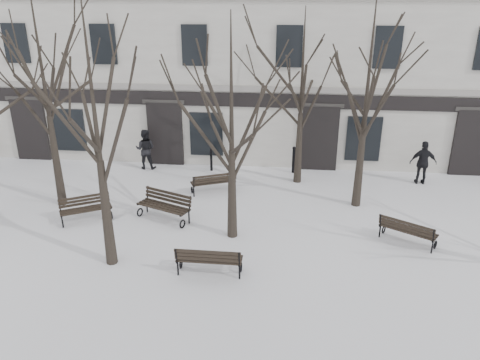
# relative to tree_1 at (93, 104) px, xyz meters

# --- Properties ---
(ground) EXTENTS (100.00, 100.00, 0.00)m
(ground) POSITION_rel_tree_1_xyz_m (3.00, 0.69, -4.80)
(ground) COLOR white
(ground) RESTS_ON ground
(building) EXTENTS (40.40, 10.20, 11.40)m
(building) POSITION_rel_tree_1_xyz_m (3.00, 13.65, 0.72)
(building) COLOR beige
(building) RESTS_ON ground
(tree_1) EXTENTS (5.37, 5.37, 7.67)m
(tree_1) POSITION_rel_tree_1_xyz_m (0.00, 0.00, 0.00)
(tree_1) COLOR black
(tree_1) RESTS_ON ground
(tree_2) EXTENTS (4.95, 4.95, 7.07)m
(tree_2) POSITION_rel_tree_1_xyz_m (3.38, 2.01, -0.38)
(tree_2) COLOR black
(tree_2) RESTS_ON ground
(tree_4) EXTENTS (5.69, 5.69, 8.13)m
(tree_4) POSITION_rel_tree_1_xyz_m (-3.36, 3.82, 0.29)
(tree_4) COLOR black
(tree_4) RESTS_ON ground
(tree_5) EXTENTS (4.93, 4.93, 7.04)m
(tree_5) POSITION_rel_tree_1_xyz_m (5.55, 7.03, -0.40)
(tree_5) COLOR black
(tree_5) RESTS_ON ground
(tree_6) EXTENTS (5.39, 5.39, 7.70)m
(tree_6) POSITION_rel_tree_1_xyz_m (7.75, 4.90, 0.02)
(tree_6) COLOR black
(tree_6) RESTS_ON ground
(bench_0) EXTENTS (1.79, 1.39, 0.87)m
(bench_0) POSITION_rel_tree_1_xyz_m (-1.88, 2.61, -4.32)
(bench_0) COLOR black
(bench_0) RESTS_ON ground
(bench_1) EXTENTS (1.87, 0.69, 0.94)m
(bench_1) POSITION_rel_tree_1_xyz_m (3.00, -0.34, -4.29)
(bench_1) COLOR black
(bench_1) RESTS_ON ground
(bench_2) EXTENTS (1.81, 1.45, 0.89)m
(bench_2) POSITION_rel_tree_1_xyz_m (8.98, 2.08, -4.31)
(bench_2) COLOR black
(bench_2) RESTS_ON ground
(bench_3) EXTENTS (2.07, 1.42, 0.99)m
(bench_3) POSITION_rel_tree_1_xyz_m (0.86, 2.99, -4.26)
(bench_3) COLOR black
(bench_3) RESTS_ON ground
(bench_4) EXTENTS (1.86, 1.30, 0.90)m
(bench_4) POSITION_rel_tree_1_xyz_m (2.22, 5.45, -4.31)
(bench_4) COLOR black
(bench_4) RESTS_ON ground
(bollard_a) EXTENTS (0.13, 0.13, 1.04)m
(bollard_a) POSITION_rel_tree_1_xyz_m (1.71, 7.94, -4.24)
(bollard_a) COLOR black
(bollard_a) RESTS_ON ground
(bollard_b) EXTENTS (0.16, 0.16, 1.22)m
(bollard_b) POSITION_rel_tree_1_xyz_m (5.38, 8.08, -4.14)
(bollard_b) COLOR black
(bollard_b) RESTS_ON ground
(pedestrian_b) EXTENTS (0.91, 0.72, 1.83)m
(pedestrian_b) POSITION_rel_tree_1_xyz_m (-1.29, 7.93, -4.80)
(pedestrian_b) COLOR black
(pedestrian_b) RESTS_ON ground
(pedestrian_c) EXTENTS (1.10, 0.49, 1.84)m
(pedestrian_c) POSITION_rel_tree_1_xyz_m (10.72, 7.37, -4.80)
(pedestrian_c) COLOR black
(pedestrian_c) RESTS_ON ground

